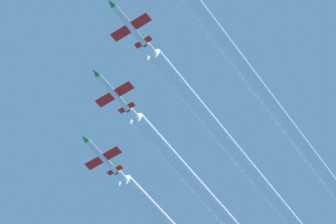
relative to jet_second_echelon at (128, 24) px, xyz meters
name	(u,v)px	position (x,y,z in m)	size (l,w,h in m)	color
jet_second_echelon	(128,24)	(0.00, 0.00, 0.00)	(8.50, 12.38, 2.98)	silver
jet_third_echelon	(112,91)	(11.31, -10.04, -1.40)	(8.50, 12.38, 2.98)	silver
jet_fourth_echelon	(101,155)	(22.34, -20.96, -2.97)	(8.50, 12.38, 2.98)	silver
smoke_trail_lead	(271,105)	(-12.16, -33.21, 1.86)	(3.09, 74.85, 3.09)	white
smoke_trail_second_echelon	(243,163)	(0.00, -41.85, -0.03)	(3.09, 72.43, 3.09)	white
smoke_trail_third_echelon	(221,214)	(11.31, -50.64, -1.43)	(3.09, 69.92, 3.09)	white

